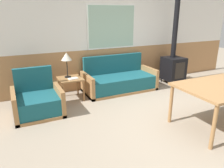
# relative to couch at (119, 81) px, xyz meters

# --- Properties ---
(ground_plane) EXTENTS (16.00, 16.00, 0.00)m
(ground_plane) POSITION_rel_couch_xyz_m (0.48, -2.15, -0.25)
(ground_plane) COLOR gray
(wall_back) EXTENTS (7.20, 0.09, 2.70)m
(wall_back) POSITION_rel_couch_xyz_m (0.46, 0.48, 1.11)
(wall_back) COLOR #AD7A4C
(wall_back) RESTS_ON ground_plane
(couch) EXTENTS (1.82, 0.84, 0.86)m
(couch) POSITION_rel_couch_xyz_m (0.00, 0.00, 0.00)
(couch) COLOR #9E7042
(couch) RESTS_ON ground_plane
(armchair) EXTENTS (0.91, 0.84, 0.87)m
(armchair) POSITION_rel_couch_xyz_m (-2.08, -0.54, -0.00)
(armchair) COLOR #9E7042
(armchair) RESTS_ON ground_plane
(side_table) EXTENTS (0.53, 0.53, 0.51)m
(side_table) POSITION_rel_couch_xyz_m (-1.28, -0.06, 0.17)
(side_table) COLOR #9E7042
(side_table) RESTS_ON ground_plane
(table_lamp) EXTENTS (0.24, 0.24, 0.57)m
(table_lamp) POSITION_rel_couch_xyz_m (-1.31, 0.03, 0.72)
(table_lamp) COLOR black
(table_lamp) RESTS_ON side_table
(book_stack) EXTENTS (0.22, 0.17, 0.02)m
(book_stack) POSITION_rel_couch_xyz_m (-1.24, -0.16, 0.27)
(book_stack) COLOR white
(book_stack) RESTS_ON side_table
(wood_stove) EXTENTS (0.53, 0.55, 2.52)m
(wood_stove) POSITION_rel_couch_xyz_m (1.67, -0.08, 0.35)
(wood_stove) COLOR black
(wood_stove) RESTS_ON ground_plane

